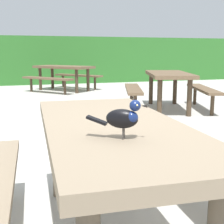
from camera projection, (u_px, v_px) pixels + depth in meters
ground_plane at (135, 211)px, 2.32m from camera, size 60.00×60.00×0.00m
hedge_wall at (31, 60)px, 11.96m from camera, size 28.00×1.75×1.70m
picnic_table_foreground at (112, 153)px, 1.88m from camera, size 1.79×1.84×0.74m
bird_grackle at (124, 117)px, 1.47m from camera, size 0.26×0.17×0.18m
picnic_table_mid_left at (168, 82)px, 6.37m from camera, size 2.13×2.15×0.74m
picnic_table_mid_right at (64, 72)px, 9.51m from camera, size 2.38×2.39×0.74m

